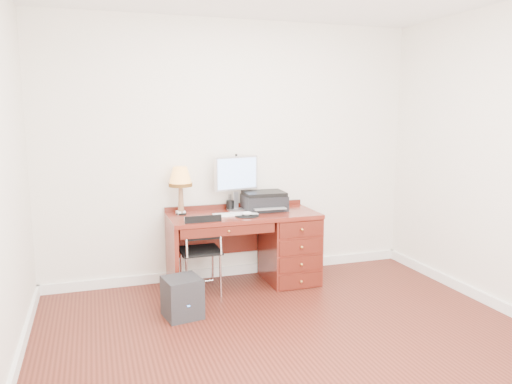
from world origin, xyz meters
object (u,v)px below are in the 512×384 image
object	(u,v)px
printer	(264,201)
chair	(201,246)
leg_lamp	(180,180)
phone	(181,209)
desk	(273,243)
monitor	(237,176)
equipment_box	(182,297)

from	to	relation	value
printer	chair	world-z (taller)	printer
leg_lamp	phone	size ratio (longest dim) A/B	2.84
leg_lamp	phone	xyz separation A→B (m)	(-0.00, 0.01, -0.30)
desk	monitor	bearing A→B (deg)	149.83
equipment_box	monitor	bearing A→B (deg)	37.69
desk	chair	world-z (taller)	chair
desk	phone	world-z (taller)	phone
desk	phone	size ratio (longest dim) A/B	8.90
desk	leg_lamp	world-z (taller)	leg_lamp
desk	equipment_box	distance (m)	1.25
chair	equipment_box	bearing A→B (deg)	-120.53
monitor	phone	xyz separation A→B (m)	(-0.60, -0.03, -0.30)
phone	chair	distance (m)	0.46
monitor	chair	size ratio (longest dim) A/B	0.69
equipment_box	printer	bearing A→B (deg)	25.91
leg_lamp	phone	distance (m)	0.30
phone	equipment_box	bearing A→B (deg)	-107.54
leg_lamp	equipment_box	size ratio (longest dim) A/B	1.36
printer	phone	bearing A→B (deg)	179.06
monitor	leg_lamp	xyz separation A→B (m)	(-0.60, -0.04, -0.00)
leg_lamp	monitor	bearing A→B (deg)	4.25
leg_lamp	printer	bearing A→B (deg)	-2.26
desk	equipment_box	xyz separation A→B (m)	(-1.06, -0.61, -0.24)
desk	equipment_box	size ratio (longest dim) A/B	4.26
monitor	printer	bearing A→B (deg)	-29.59
printer	equipment_box	distance (m)	1.41
monitor	printer	size ratio (longest dim) A/B	1.26
desk	monitor	size ratio (longest dim) A/B	2.66
monitor	chair	xyz separation A→B (m)	(-0.46, -0.35, -0.61)
phone	desk	bearing A→B (deg)	-17.36
printer	leg_lamp	size ratio (longest dim) A/B	0.93
printer	equipment_box	bearing A→B (deg)	-142.10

